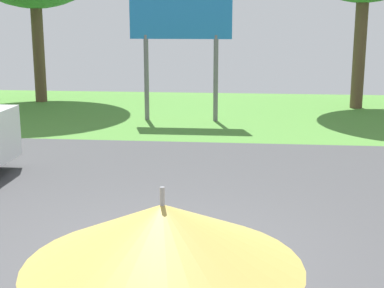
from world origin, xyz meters
name	(u,v)px	position (x,y,z in m)	size (l,w,h in m)	color
ground_plane	(189,186)	(0.00, 2.95, -0.05)	(40.00, 22.00, 0.20)	#424244
roadside_billboard	(181,21)	(-0.80, 8.57, 2.55)	(2.60, 0.12, 3.50)	slate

